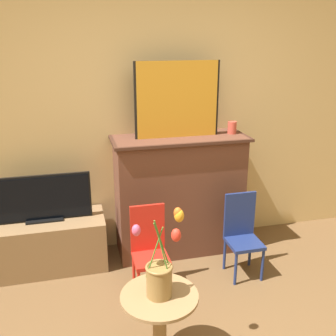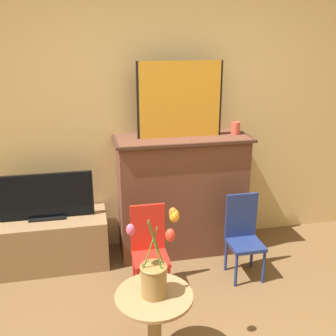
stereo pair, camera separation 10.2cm
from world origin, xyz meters
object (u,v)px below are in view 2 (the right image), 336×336
chair_blue (243,233)px  vase_tulips (155,271)px  painting (180,100)px  tv_monitor (46,197)px  chair_red (149,246)px

chair_blue → vase_tulips: size_ratio=1.38×
painting → tv_monitor: painting is taller
painting → tv_monitor: 1.41m
tv_monitor → chair_red: 1.00m
tv_monitor → chair_red: (0.80, -0.53, -0.26)m
chair_red → vase_tulips: size_ratio=1.38×
painting → vase_tulips: bearing=-108.9°
chair_blue → vase_tulips: (-0.90, -0.84, 0.29)m
chair_red → vase_tulips: bearing=-96.5°
tv_monitor → chair_blue: tv_monitor is taller
painting → vase_tulips: 1.62m
tv_monitor → chair_red: size_ratio=1.13×
chair_red → chair_blue: same height
chair_blue → vase_tulips: vase_tulips is taller
tv_monitor → vase_tulips: size_ratio=1.57×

